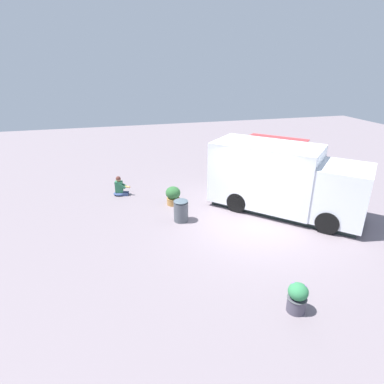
{
  "coord_description": "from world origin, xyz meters",
  "views": [
    {
      "loc": [
        -4.52,
        -9.19,
        5.32
      ],
      "look_at": [
        -1.83,
        0.88,
        1.05
      ],
      "focal_mm": 29.84,
      "sensor_mm": 36.0,
      "label": 1
    }
  ],
  "objects": [
    {
      "name": "planter_flowering_far",
      "position": [
        -2.23,
        2.29,
        0.4
      ],
      "size": [
        0.59,
        0.59,
        0.75
      ],
      "color": "#B17D42",
      "rests_on": "ground_plane"
    },
    {
      "name": "person_customer",
      "position": [
        -4.23,
        3.84,
        0.32
      ],
      "size": [
        0.77,
        0.55,
        0.85
      ],
      "color": "#354671",
      "rests_on": "ground_plane"
    },
    {
      "name": "ground_plane",
      "position": [
        0.0,
        0.0,
        0.0
      ],
      "size": [
        40.0,
        40.0,
        0.0
      ],
      "primitive_type": "plane",
      "color": "gray"
    },
    {
      "name": "food_truck",
      "position": [
        1.61,
        0.66,
        1.22
      ],
      "size": [
        5.29,
        5.36,
        2.54
      ],
      "color": "white",
      "rests_on": "ground_plane"
    },
    {
      "name": "trash_bin",
      "position": [
        -2.25,
        0.83,
        0.42
      ],
      "size": [
        0.52,
        0.52,
        0.82
      ],
      "color": "#50555C",
      "rests_on": "ground_plane"
    },
    {
      "name": "planter_flowering_near",
      "position": [
        -0.72,
        -4.23,
        0.38
      ],
      "size": [
        0.45,
        0.45,
        0.74
      ],
      "color": "#4B4655",
      "rests_on": "ground_plane"
    }
  ]
}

